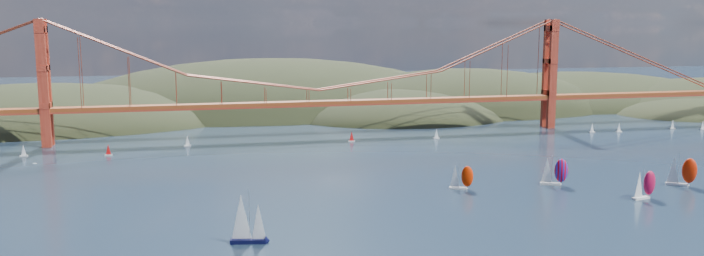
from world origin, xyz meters
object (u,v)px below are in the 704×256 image
object	(u,v)px
racer_1	(644,184)
racer_rwb	(554,171)
sloop_navy	(246,219)
racer_2	(681,171)
racer_0	(461,177)

from	to	relation	value
racer_1	racer_rwb	size ratio (longest dim) A/B	0.96
sloop_navy	racer_rwb	size ratio (longest dim) A/B	1.34
racer_2	racer_rwb	world-z (taller)	racer_2
sloop_navy	racer_1	bearing A→B (deg)	18.36
racer_0	racer_1	world-z (taller)	racer_1
racer_0	racer_2	distance (m)	73.59
sloop_navy	racer_rwb	world-z (taller)	sloop_navy
racer_1	racer_rwb	distance (m)	28.75
racer_rwb	racer_1	bearing A→B (deg)	-30.56
racer_0	racer_rwb	xyz separation A→B (m)	(32.20, -1.59, 0.64)
sloop_navy	racer_2	bearing A→B (deg)	22.01
racer_0	racer_rwb	bearing A→B (deg)	19.72
sloop_navy	racer_1	world-z (taller)	sloop_navy
sloop_navy	racer_rwb	xyz separation A→B (m)	(104.03, 38.01, -1.19)
racer_0	racer_rwb	world-z (taller)	racer_rwb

